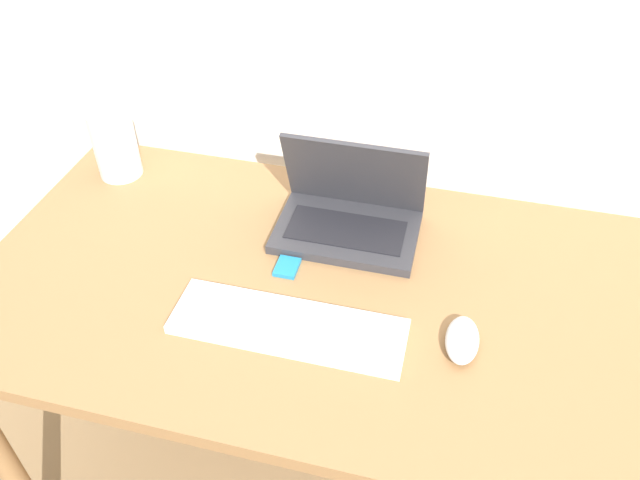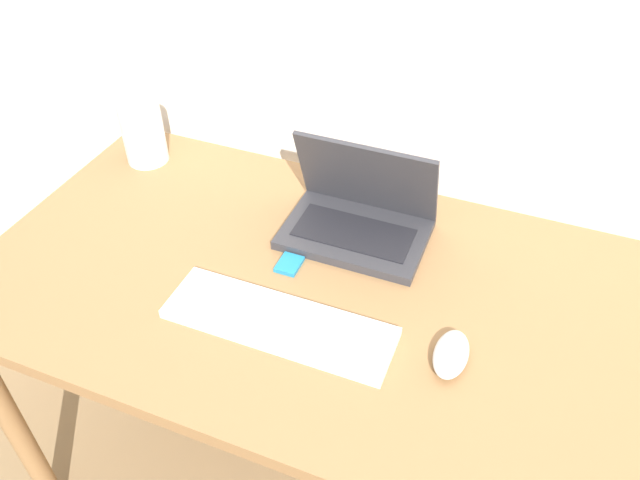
{
  "view_description": "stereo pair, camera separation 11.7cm",
  "coord_description": "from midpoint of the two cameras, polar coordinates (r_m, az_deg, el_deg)",
  "views": [
    {
      "loc": [
        0.22,
        -0.47,
        1.62
      ],
      "look_at": [
        0.0,
        0.39,
        0.85
      ],
      "focal_mm": 35.0,
      "sensor_mm": 36.0,
      "label": 1
    },
    {
      "loc": [
        0.33,
        -0.43,
        1.62
      ],
      "look_at": [
        0.0,
        0.39,
        0.85
      ],
      "focal_mm": 35.0,
      "sensor_mm": 36.0,
      "label": 2
    }
  ],
  "objects": [
    {
      "name": "desk",
      "position": [
        1.29,
        2.35,
        -6.82
      ],
      "size": [
        1.37,
        0.75,
        0.75
      ],
      "color": "olive",
      "rests_on": "ground_plane"
    },
    {
      "name": "laptop",
      "position": [
        1.32,
        6.15,
        2.28
      ],
      "size": [
        0.3,
        0.2,
        0.21
      ],
      "color": "#333338",
      "rests_on": "desk"
    },
    {
      "name": "keyboard",
      "position": [
        1.14,
        -0.84,
        -7.68
      ],
      "size": [
        0.43,
        0.13,
        0.02
      ],
      "color": "white",
      "rests_on": "desk"
    },
    {
      "name": "mouse",
      "position": [
        1.12,
        14.88,
        -10.2
      ],
      "size": [
        0.06,
        0.11,
        0.03
      ],
      "color": "silver",
      "rests_on": "desk"
    },
    {
      "name": "vase",
      "position": [
        1.55,
        -14.06,
        10.69
      ],
      "size": [
        0.1,
        0.1,
        0.24
      ],
      "color": "white",
      "rests_on": "desk"
    },
    {
      "name": "mp3_player",
      "position": [
        1.25,
        -0.18,
        -2.35
      ],
      "size": [
        0.04,
        0.06,
        0.01
      ],
      "color": "#1E7FB7",
      "rests_on": "desk"
    }
  ]
}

